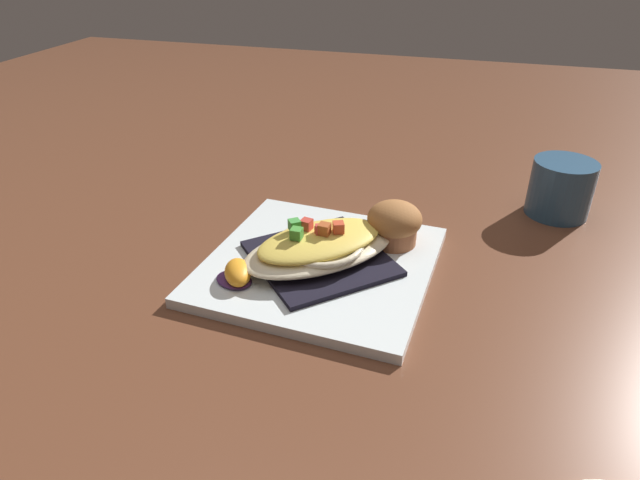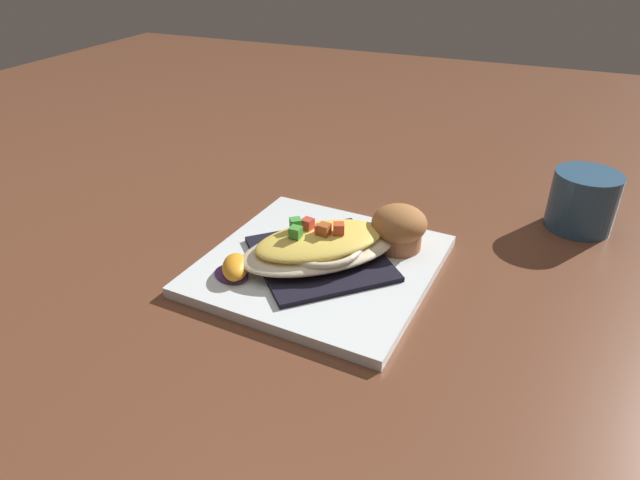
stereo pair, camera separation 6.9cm
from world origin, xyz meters
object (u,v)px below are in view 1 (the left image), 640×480
square_plate (320,265)px  orange_garnish (237,274)px  gratin_dish (320,245)px  coffee_mug (560,190)px  muffin (394,223)px

square_plate → orange_garnish: (-0.08, -0.07, 0.02)m
gratin_dish → coffee_mug: 0.39m
orange_garnish → gratin_dish: bearing=41.3°
square_plate → gratin_dish: bearing=-165.3°
muffin → orange_garnish: size_ratio=1.18×
muffin → coffee_mug: 0.29m
square_plate → muffin: 0.11m
square_plate → coffee_mug: coffee_mug is taller
muffin → square_plate: bearing=-138.8°
muffin → coffee_mug: coffee_mug is taller
gratin_dish → muffin: 0.11m
gratin_dish → coffee_mug: coffee_mug is taller
gratin_dish → coffee_mug: bearing=39.9°
gratin_dish → square_plate: bearing=14.7°
gratin_dish → coffee_mug: (0.30, 0.25, 0.00)m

